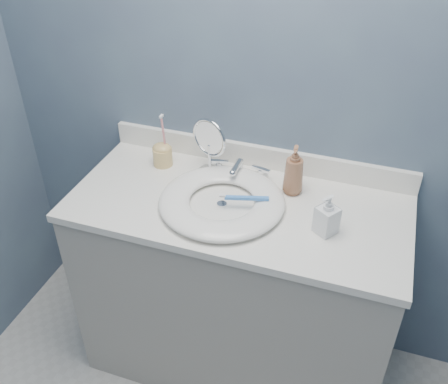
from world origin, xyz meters
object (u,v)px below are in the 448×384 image
at_px(toothbrush_holder, 162,153).
at_px(makeup_mirror, 209,144).
at_px(soap_bottle_clear, 327,214).
at_px(soap_bottle_amber, 294,170).

bearing_deg(toothbrush_holder, makeup_mirror, 1.97).
relative_size(soap_bottle_clear, toothbrush_holder, 0.65).
relative_size(makeup_mirror, soap_bottle_clear, 1.61).
distance_m(makeup_mirror, soap_bottle_amber, 0.34).
relative_size(soap_bottle_amber, toothbrush_holder, 0.86).
relative_size(soap_bottle_amber, soap_bottle_clear, 1.32).
bearing_deg(soap_bottle_amber, makeup_mirror, 170.37).
bearing_deg(soap_bottle_clear, soap_bottle_amber, 163.95).
relative_size(makeup_mirror, toothbrush_holder, 1.04).
bearing_deg(toothbrush_holder, soap_bottle_amber, -1.96).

